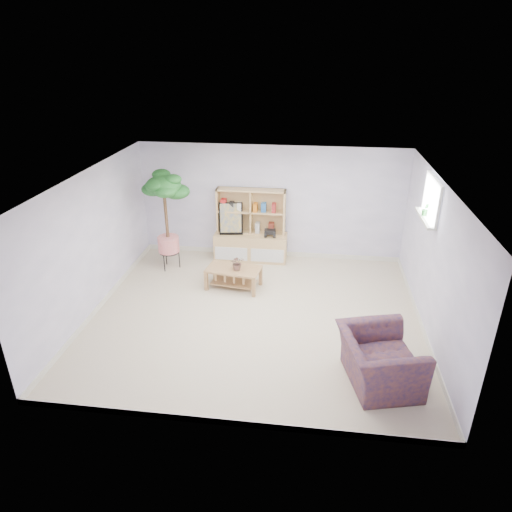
# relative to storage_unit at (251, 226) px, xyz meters

# --- Properties ---
(floor) EXTENTS (5.50, 5.00, 0.01)m
(floor) POSITION_rel_storage_unit_xyz_m (0.40, -2.24, -0.76)
(floor) COLOR beige
(floor) RESTS_ON ground
(ceiling) EXTENTS (5.50, 5.00, 0.01)m
(ceiling) POSITION_rel_storage_unit_xyz_m (0.40, -2.24, 1.64)
(ceiling) COLOR silver
(ceiling) RESTS_ON walls
(walls) EXTENTS (5.51, 5.01, 2.40)m
(walls) POSITION_rel_storage_unit_xyz_m (0.40, -2.24, 0.44)
(walls) COLOR silver
(walls) RESTS_ON floor
(baseboard) EXTENTS (5.50, 5.00, 0.10)m
(baseboard) POSITION_rel_storage_unit_xyz_m (0.40, -2.24, -0.71)
(baseboard) COLOR silver
(baseboard) RESTS_ON floor
(window) EXTENTS (0.10, 0.98, 0.68)m
(window) POSITION_rel_storage_unit_xyz_m (3.13, -1.64, 1.24)
(window) COLOR silver
(window) RESTS_ON walls
(window_sill) EXTENTS (0.14, 1.00, 0.04)m
(window_sill) POSITION_rel_storage_unit_xyz_m (3.07, -1.64, 0.92)
(window_sill) COLOR silver
(window_sill) RESTS_ON walls
(storage_unit) EXTENTS (1.53, 0.52, 1.53)m
(storage_unit) POSITION_rel_storage_unit_xyz_m (0.00, 0.00, 0.00)
(storage_unit) COLOR tan
(storage_unit) RESTS_ON floor
(poster) EXTENTS (0.50, 0.19, 0.68)m
(poster) POSITION_rel_storage_unit_xyz_m (-0.41, -0.03, 0.15)
(poster) COLOR yellow
(poster) RESTS_ON storage_unit
(toy_truck) EXTENTS (0.35, 0.25, 0.18)m
(toy_truck) POSITION_rel_storage_unit_xyz_m (0.42, -0.07, -0.10)
(toy_truck) COLOR black
(toy_truck) RESTS_ON storage_unit
(coffee_table) EXTENTS (1.06, 0.68, 0.41)m
(coffee_table) POSITION_rel_storage_unit_xyz_m (-0.14, -1.30, -0.56)
(coffee_table) COLOR tan
(coffee_table) RESTS_ON floor
(table_plant) EXTENTS (0.29, 0.26, 0.28)m
(table_plant) POSITION_rel_storage_unit_xyz_m (-0.06, -1.35, -0.22)
(table_plant) COLOR #237625
(table_plant) RESTS_ON coffee_table
(floor_tree) EXTENTS (0.87, 0.87, 2.02)m
(floor_tree) POSITION_rel_storage_unit_xyz_m (-1.59, -0.63, 0.25)
(floor_tree) COLOR #185C1D
(floor_tree) RESTS_ON floor
(armchair) EXTENTS (1.21, 1.31, 0.82)m
(armchair) POSITION_rel_storage_unit_xyz_m (2.26, -3.68, -0.35)
(armchair) COLOR #1D1F50
(armchair) RESTS_ON floor
(sill_plant) EXTENTS (0.13, 0.11, 0.21)m
(sill_plant) POSITION_rel_storage_unit_xyz_m (3.07, -1.57, 1.04)
(sill_plant) COLOR #185C1D
(sill_plant) RESTS_ON window_sill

